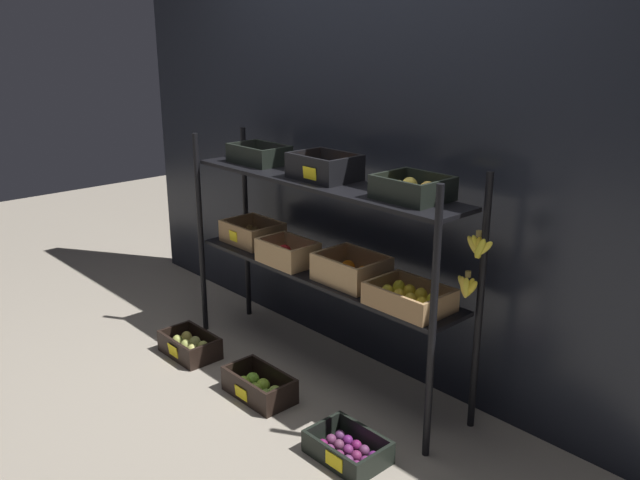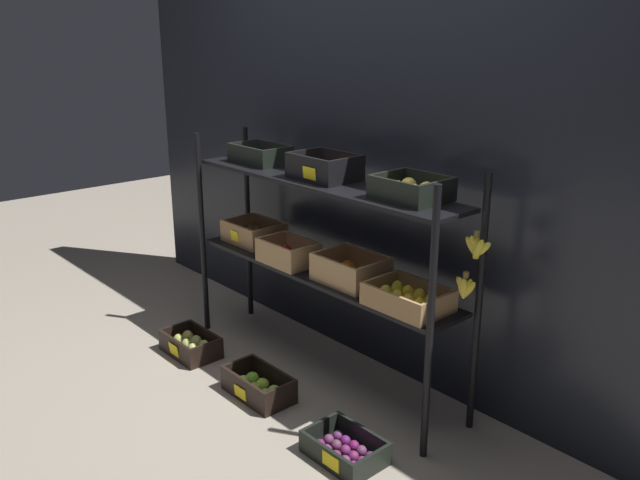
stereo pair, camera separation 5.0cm
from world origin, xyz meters
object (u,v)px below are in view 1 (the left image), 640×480
at_px(crate_ground_apple_green, 259,387).
at_px(crate_ground_plum, 347,450).
at_px(crate_ground_pear, 190,346).
at_px(display_rack, 325,232).

height_order(crate_ground_apple_green, crate_ground_plum, crate_ground_apple_green).
bearing_deg(crate_ground_plum, crate_ground_pear, 179.46).
bearing_deg(crate_ground_pear, crate_ground_plum, -0.54).
bearing_deg(display_rack, crate_ground_plum, -35.43).
distance_m(display_rack, crate_ground_apple_green, 0.85).
distance_m(display_rack, crate_ground_plum, 1.07).
height_order(crate_ground_pear, crate_ground_apple_green, crate_ground_apple_green).
height_order(display_rack, crate_ground_pear, display_rack).
relative_size(display_rack, crate_ground_apple_green, 4.95).
relative_size(crate_ground_pear, crate_ground_plum, 1.02).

